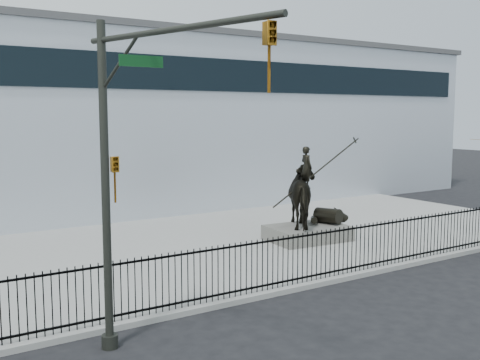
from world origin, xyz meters
TOP-DOWN VIEW (x-y plane):
  - ground at (0.00, 0.00)m, footprint 120.00×120.00m
  - plaza at (0.00, 7.00)m, footprint 30.00×12.00m
  - building at (0.00, 20.00)m, footprint 44.00×14.00m
  - picket_fence at (0.00, 1.25)m, footprint 22.10×0.10m
  - statue_plinth at (2.99, 5.51)m, footprint 3.19×2.32m
  - equestrian_statue at (3.05, 5.50)m, footprint 3.88×2.56m
  - traffic_signal_left at (-6.75, -0.62)m, footprint 1.52×4.84m

SIDE VIEW (x-z plane):
  - ground at x=0.00m, z-range 0.00..0.00m
  - plaza at x=0.00m, z-range 0.00..0.15m
  - statue_plinth at x=2.99m, z-range 0.15..0.72m
  - picket_fence at x=0.00m, z-range 0.15..1.65m
  - equestrian_statue at x=3.05m, z-range 0.26..3.56m
  - traffic_signal_left at x=-6.75m, z-range 0.53..7.53m
  - building at x=0.00m, z-range 0.00..9.00m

